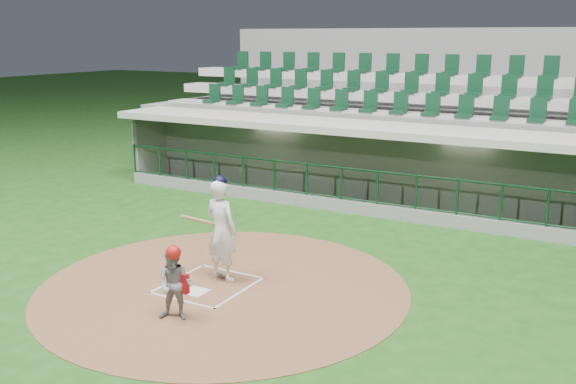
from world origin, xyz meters
The scene contains 8 objects.
ground centered at (0.00, 0.00, 0.00)m, with size 120.00×120.00×0.00m, color #194513.
dirt_circle centered at (0.30, -0.20, 0.01)m, with size 7.20×7.20×0.01m, color brown.
home_plate centered at (0.00, -0.70, 0.02)m, with size 0.43×0.43×0.02m, color silver.
batter_box_chalk centered at (0.00, -0.30, 0.02)m, with size 1.55×1.80×0.01m.
dugout_structure centered at (0.14, 7.80, 0.96)m, with size 16.40×3.70×3.00m.
seating_deck centered at (0.00, 10.91, 1.42)m, with size 17.00×6.72×5.15m.
batter centered at (0.05, 0.12, 1.07)m, with size 0.95×0.95×2.14m.
catcher centered at (0.42, -1.80, 0.66)m, with size 0.74×0.66×1.33m.
Camera 1 is at (7.09, -9.82, 4.77)m, focal length 40.00 mm.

